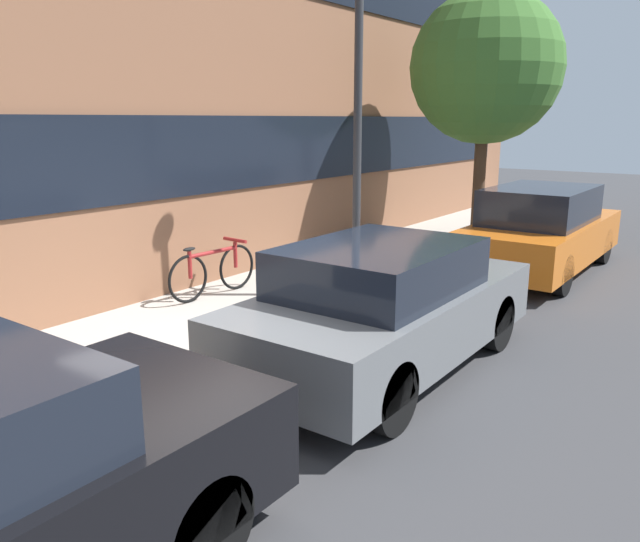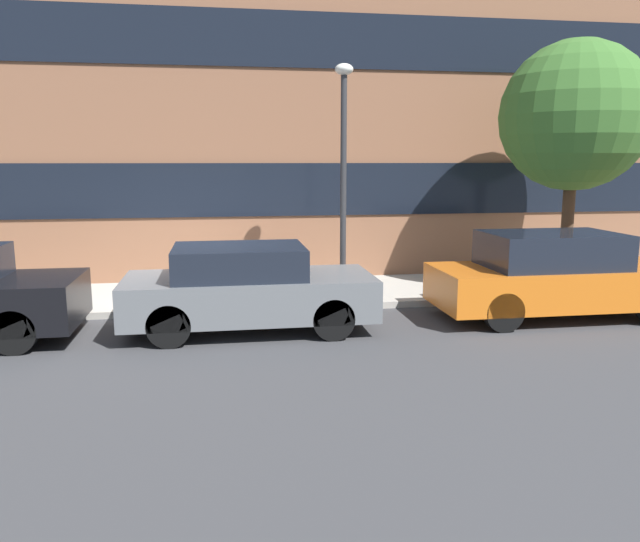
{
  "view_description": "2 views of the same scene",
  "coord_description": "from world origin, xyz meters",
  "px_view_note": "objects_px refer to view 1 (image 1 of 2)",
  "views": [
    {
      "loc": [
        -4.25,
        -4.07,
        2.51
      ],
      "look_at": [
        1.68,
        0.23,
        0.72
      ],
      "focal_mm": 35.0,
      "sensor_mm": 36.0,
      "label": 1
    },
    {
      "loc": [
        0.64,
        -10.53,
        2.61
      ],
      "look_at": [
        2.38,
        0.31,
        0.66
      ],
      "focal_mm": 35.0,
      "sensor_mm": 36.0,
      "label": 2
    }
  ],
  "objects_px": {
    "parked_car_grey": "(384,306)",
    "street_tree": "(486,68)",
    "parked_car_orange": "(541,231)",
    "bicycle": "(213,269)",
    "lamp_post": "(358,103)"
  },
  "relations": [
    {
      "from": "parked_car_grey",
      "to": "street_tree",
      "type": "xyz_separation_m",
      "value": [
        6.2,
        1.55,
        2.75
      ]
    },
    {
      "from": "parked_car_grey",
      "to": "street_tree",
      "type": "distance_m",
      "value": 6.96
    },
    {
      "from": "parked_car_grey",
      "to": "street_tree",
      "type": "relative_size",
      "value": 0.81
    },
    {
      "from": "bicycle",
      "to": "lamp_post",
      "type": "relative_size",
      "value": 0.37
    },
    {
      "from": "street_tree",
      "to": "parked_car_orange",
      "type": "bearing_deg",
      "value": -124.39
    },
    {
      "from": "bicycle",
      "to": "parked_car_orange",
      "type": "bearing_deg",
      "value": -31.18
    },
    {
      "from": "street_tree",
      "to": "bicycle",
      "type": "bearing_deg",
      "value": 164.69
    },
    {
      "from": "parked_car_grey",
      "to": "lamp_post",
      "type": "height_order",
      "value": "lamp_post"
    },
    {
      "from": "lamp_post",
      "to": "bicycle",
      "type": "bearing_deg",
      "value": 126.81
    },
    {
      "from": "parked_car_orange",
      "to": "street_tree",
      "type": "height_order",
      "value": "street_tree"
    },
    {
      "from": "street_tree",
      "to": "lamp_post",
      "type": "distance_m",
      "value": 4.46
    },
    {
      "from": "parked_car_orange",
      "to": "lamp_post",
      "type": "xyz_separation_m",
      "value": [
        -3.34,
        1.5,
        2.01
      ]
    },
    {
      "from": "parked_car_orange",
      "to": "parked_car_grey",
      "type": "bearing_deg",
      "value": 180.0
    },
    {
      "from": "parked_car_orange",
      "to": "bicycle",
      "type": "relative_size",
      "value": 2.72
    },
    {
      "from": "parked_car_orange",
      "to": "bicycle",
      "type": "distance_m",
      "value": 5.47
    }
  ]
}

